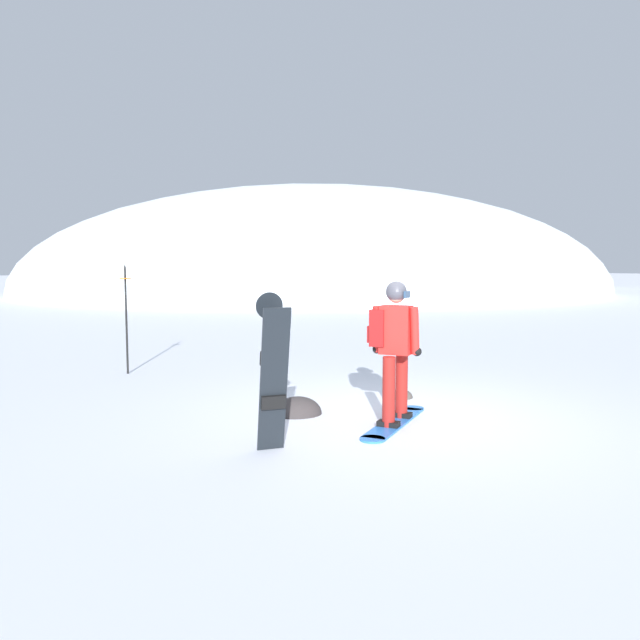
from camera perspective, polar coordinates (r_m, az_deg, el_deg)
The scene contains 8 objects.
ground_plane at distance 7.73m, azimuth 7.15°, elevation -9.03°, with size 300.00×300.00×0.00m, color white.
ridge_peak_main at distance 45.37m, azimuth -0.10°, elevation 2.67°, with size 42.60×38.34×15.37m.
ridge_peak_far at distance 62.04m, azimuth 14.38°, elevation 3.15°, with size 24.53×22.07×11.84m.
snowboarder_main at distance 7.19m, azimuth 7.00°, elevation -2.64°, with size 1.38×1.39×1.71m.
spare_snowboard at distance 6.04m, azimuth -4.50°, elevation -4.99°, with size 0.28×0.37×1.63m.
piste_marker_near at distance 11.02m, azimuth -18.01°, elevation 0.81°, with size 0.20×0.20×1.94m.
rock_dark at distance 8.75m, azimuth 7.68°, elevation -7.37°, with size 0.37×0.31×0.26m.
rock_mid at distance 7.76m, azimuth -2.18°, elevation -8.95°, with size 0.64×0.54×0.45m.
Camera 1 is at (-3.38, -6.70, 1.88)m, focal length 33.55 mm.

